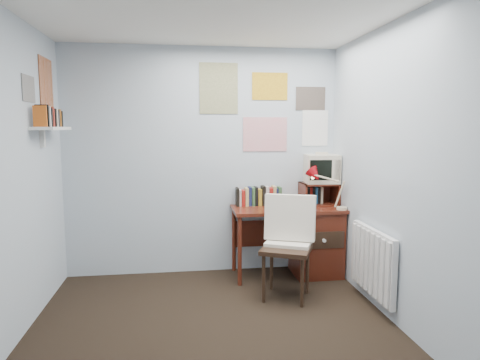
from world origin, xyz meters
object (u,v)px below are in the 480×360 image
object	(u,v)px
desk_lamp	(342,191)
radiator	(373,262)
desk	(311,238)
wall_shelf	(51,128)
tv_riser	(319,194)
desk_chair	(286,249)
crt_tv	(321,167)

from	to	relation	value
desk_lamp	radiator	distance (m)	0.90
desk	desk_lamp	distance (m)	0.65
radiator	wall_shelf	xyz separation A→B (m)	(-2.86, 0.55, 1.20)
desk_lamp	tv_riser	xyz separation A→B (m)	(-0.15, 0.31, -0.07)
desk	radiator	distance (m)	0.97
desk_chair	desk_lamp	bearing A→B (deg)	55.79
crt_tv	desk_lamp	bearing A→B (deg)	-64.16
tv_riser	desk	bearing A→B (deg)	-137.04
desk_chair	wall_shelf	bearing A→B (deg)	-161.55
desk_chair	desk_lamp	distance (m)	0.95
desk	crt_tv	distance (m)	0.80
desk_lamp	tv_riser	distance (m)	0.36
desk	desk_chair	xyz separation A→B (m)	(-0.44, -0.62, 0.07)
wall_shelf	desk_lamp	bearing A→B (deg)	3.55
desk_lamp	crt_tv	xyz separation A→B (m)	(-0.12, 0.33, 0.22)
desk_chair	radiator	world-z (taller)	desk_chair
tv_riser	radiator	size ratio (longest dim) A/B	0.50
desk_chair	desk_lamp	world-z (taller)	desk_lamp
desk_lamp	tv_riser	world-z (taller)	desk_lamp
desk_chair	wall_shelf	size ratio (longest dim) A/B	1.54
desk	desk_lamp	xyz separation A→B (m)	(0.27, -0.20, 0.55)
tv_riser	wall_shelf	bearing A→B (deg)	-169.68
tv_riser	crt_tv	size ratio (longest dim) A/B	1.10
desk_chair	crt_tv	distance (m)	1.19
crt_tv	radiator	world-z (taller)	crt_tv
desk_chair	crt_tv	world-z (taller)	crt_tv
desk	desk_lamp	bearing A→B (deg)	-37.14
desk_chair	wall_shelf	distance (m)	2.43
desk_chair	crt_tv	xyz separation A→B (m)	(0.58, 0.75, 0.71)
desk_lamp	desk_chair	bearing A→B (deg)	-161.31
radiator	wall_shelf	world-z (taller)	wall_shelf
crt_tv	radiator	bearing A→B (deg)	-76.50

